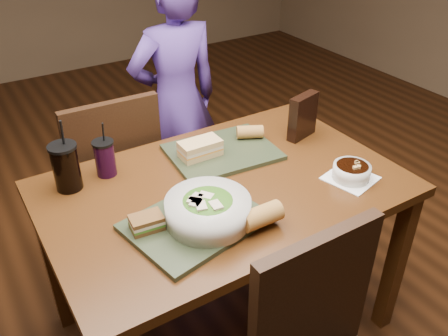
{
  "coord_description": "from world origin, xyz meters",
  "views": [
    {
      "loc": [
        -0.76,
        -1.22,
        1.73
      ],
      "look_at": [
        0.0,
        0.0,
        0.82
      ],
      "focal_mm": 38.0,
      "sensor_mm": 36.0,
      "label": 1
    }
  ],
  "objects": [
    {
      "name": "baguette_near",
      "position": [
        -0.03,
        -0.28,
        0.8
      ],
      "size": [
        0.14,
        0.07,
        0.07
      ],
      "primitive_type": "cylinder",
      "rotation": [
        0.0,
        1.57,
        -0.01
      ],
      "color": "#AD7533",
      "rests_on": "tray_near"
    },
    {
      "name": "cup_berry",
      "position": [
        -0.34,
        0.29,
        0.82
      ],
      "size": [
        0.08,
        0.08,
        0.22
      ],
      "color": "black",
      "rests_on": "dining_table"
    },
    {
      "name": "cup_cola",
      "position": [
        -0.49,
        0.28,
        0.84
      ],
      "size": [
        0.1,
        0.1,
        0.27
      ],
      "color": "black",
      "rests_on": "dining_table"
    },
    {
      "name": "chip_bag",
      "position": [
        0.48,
        0.14,
        0.85
      ],
      "size": [
        0.15,
        0.08,
        0.19
      ],
      "primitive_type": "cube",
      "rotation": [
        0.0,
        0.0,
        0.26
      ],
      "color": "black",
      "rests_on": "dining_table"
    },
    {
      "name": "dining_table",
      "position": [
        0.0,
        0.0,
        0.66
      ],
      "size": [
        1.3,
        0.85,
        0.75
      ],
      "color": "#46250E",
      "rests_on": "ground"
    },
    {
      "name": "diner",
      "position": [
        0.24,
        0.87,
        0.69
      ],
      "size": [
        0.51,
        0.34,
        1.38
      ],
      "primitive_type": "imported",
      "rotation": [
        0.0,
        0.0,
        3.12
      ],
      "color": "#503289",
      "rests_on": "ground"
    },
    {
      "name": "chair_far",
      "position": [
        -0.24,
        0.59,
        0.53
      ],
      "size": [
        0.42,
        0.42,
        0.95
      ],
      "color": "black",
      "rests_on": "ground"
    },
    {
      "name": "ground",
      "position": [
        0.0,
        0.0,
        0.0
      ],
      "size": [
        6.0,
        6.0,
        0.0
      ],
      "primitive_type": "plane",
      "color": "#381C0B",
      "rests_on": "ground"
    },
    {
      "name": "sandwich_far",
      "position": [
        0.01,
        0.2,
        0.8
      ],
      "size": [
        0.16,
        0.09,
        0.06
      ],
      "color": "tan",
      "rests_on": "tray_far"
    },
    {
      "name": "soup_bowl",
      "position": [
        0.42,
        -0.22,
        0.78
      ],
      "size": [
        0.2,
        0.2,
        0.07
      ],
      "color": "white",
      "rests_on": "dining_table"
    },
    {
      "name": "sandwich_near",
      "position": [
        -0.35,
        -0.11,
        0.79
      ],
      "size": [
        0.11,
        0.08,
        0.05
      ],
      "color": "#593819",
      "rests_on": "tray_near"
    },
    {
      "name": "tray_near",
      "position": [
        -0.2,
        -0.15,
        0.76
      ],
      "size": [
        0.47,
        0.4,
        0.02
      ],
      "primitive_type": "cube",
      "rotation": [
        0.0,
        0.0,
        0.2
      ],
      "color": "#28311D",
      "rests_on": "dining_table"
    },
    {
      "name": "baguette_far",
      "position": [
        0.26,
        0.22,
        0.8
      ],
      "size": [
        0.12,
        0.1,
        0.05
      ],
      "primitive_type": "cylinder",
      "rotation": [
        0.0,
        1.57,
        -0.46
      ],
      "color": "#AD7533",
      "rests_on": "tray_far"
    },
    {
      "name": "salad_bowl",
      "position": [
        -0.17,
        -0.17,
        0.81
      ],
      "size": [
        0.28,
        0.28,
        0.09
      ],
      "color": "silver",
      "rests_on": "tray_near"
    },
    {
      "name": "tray_far",
      "position": [
        0.11,
        0.19,
        0.76
      ],
      "size": [
        0.44,
        0.35,
        0.02
      ],
      "primitive_type": "cube",
      "rotation": [
        0.0,
        0.0,
        -0.08
      ],
      "color": "#28311D",
      "rests_on": "dining_table"
    }
  ]
}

